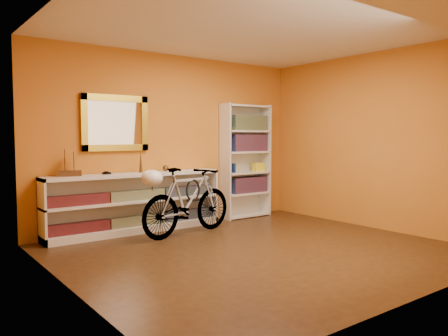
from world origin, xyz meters
TOP-DOWN VIEW (x-y plane):
  - floor at (0.00, 0.00)m, footprint 4.50×4.00m
  - ceiling at (0.00, 0.00)m, footprint 4.50×4.00m
  - back_wall at (0.00, 2.00)m, footprint 4.50×0.01m
  - left_wall at (-2.25, 0.00)m, footprint 0.01×4.00m
  - right_wall at (2.25, 0.00)m, footprint 0.01×4.00m
  - gilt_mirror at (-0.95, 1.97)m, footprint 0.98×0.06m
  - wall_socket at (0.90, 1.99)m, footprint 0.09×0.02m
  - console_unit at (-0.72, 1.81)m, footprint 2.60×0.35m
  - cd_row_lower at (-0.72, 1.79)m, footprint 2.50×0.13m
  - cd_row_upper at (-0.72, 1.79)m, footprint 2.50×0.13m
  - model_ship at (-1.65, 1.81)m, footprint 0.31×0.19m
  - toy_car at (-1.15, 1.81)m, footprint 0.00×0.01m
  - bronze_ornament at (-0.64, 1.81)m, footprint 0.05×0.05m
  - decorative_orb at (-0.24, 1.81)m, footprint 0.09×0.09m
  - bookcase at (1.31, 1.84)m, footprint 0.90×0.30m
  - book_row_a at (1.36, 1.84)m, footprint 0.70×0.22m
  - book_row_b at (1.36, 1.84)m, footprint 0.70×0.22m
  - book_row_c at (1.36, 1.84)m, footprint 0.70×0.22m
  - travel_mug at (1.04, 1.82)m, footprint 0.07×0.07m
  - red_tin at (1.11, 1.87)m, footprint 0.17×0.17m
  - yellow_bag at (1.56, 1.80)m, footprint 0.20×0.15m
  - bicycle at (-0.22, 1.24)m, footprint 0.68×1.65m
  - helmet at (-0.82, 1.14)m, footprint 0.28×0.27m
  - u_lock at (-0.12, 1.26)m, footprint 0.23×0.02m

SIDE VIEW (x-z plane):
  - floor at x=0.00m, z-range -0.01..0.00m
  - cd_row_lower at x=-0.72m, z-range 0.10..0.24m
  - wall_socket at x=0.90m, z-range 0.21..0.29m
  - console_unit at x=-0.72m, z-range 0.00..0.85m
  - bicycle at x=-0.22m, z-range 0.00..0.94m
  - cd_row_upper at x=-0.72m, z-range 0.47..0.60m
  - book_row_a at x=1.36m, z-range 0.42..0.68m
  - u_lock at x=-0.12m, z-range 0.50..0.73m
  - helmet at x=-0.82m, z-range 0.72..0.94m
  - yellow_bag at x=1.56m, z-range 0.77..0.91m
  - travel_mug at x=1.04m, z-range 0.76..0.92m
  - toy_car at x=-1.15m, z-range 0.85..0.85m
  - decorative_orb at x=-0.24m, z-range 0.85..0.94m
  - bookcase at x=1.31m, z-range 0.00..1.90m
  - bronze_ornament at x=-0.64m, z-range 0.85..1.16m
  - model_ship at x=-1.65m, z-range 0.85..1.20m
  - book_row_b at x=1.36m, z-range 1.11..1.40m
  - back_wall at x=0.00m, z-range 0.00..2.60m
  - left_wall at x=-2.25m, z-range 0.00..2.60m
  - right_wall at x=2.25m, z-range 0.00..2.60m
  - red_tin at x=1.11m, z-range 1.46..1.63m
  - gilt_mirror at x=-0.95m, z-range 1.16..1.94m
  - book_row_c at x=1.36m, z-range 1.46..1.71m
  - ceiling at x=0.00m, z-range 2.60..2.61m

